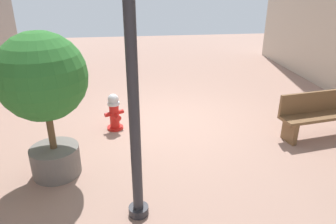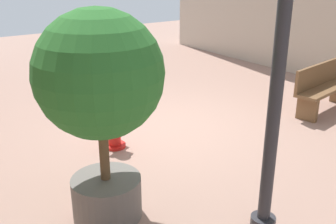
# 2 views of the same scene
# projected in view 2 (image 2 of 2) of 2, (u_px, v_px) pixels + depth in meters

# --- Properties ---
(ground_plane) EXTENTS (23.40, 23.40, 0.00)m
(ground_plane) POSITION_uv_depth(u_px,v_px,m) (168.00, 127.00, 7.12)
(ground_plane) COLOR #9E7A6B
(fire_hydrant) EXTENTS (0.43, 0.41, 0.81)m
(fire_hydrant) POSITION_uv_depth(u_px,v_px,m) (114.00, 124.00, 6.19)
(fire_hydrant) COLOR red
(fire_hydrant) RESTS_ON ground_plane
(bench_near) EXTENTS (1.83, 0.70, 0.95)m
(bench_near) POSITION_uv_depth(u_px,v_px,m) (323.00, 87.00, 7.77)
(bench_near) COLOR brown
(bench_near) RESTS_ON ground_plane
(planter_tree) EXTENTS (1.37, 1.37, 2.40)m
(planter_tree) POSITION_uv_depth(u_px,v_px,m) (100.00, 89.00, 4.07)
(planter_tree) COLOR slate
(planter_tree) RESTS_ON ground_plane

